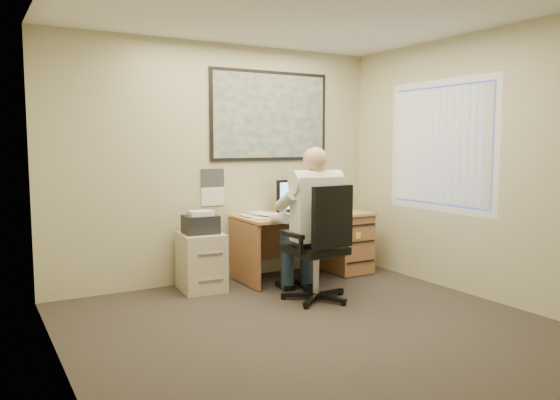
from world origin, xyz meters
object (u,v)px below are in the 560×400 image
office_chair (319,268)px  person (315,224)px  desk (325,237)px  filing_cabinet (201,256)px

office_chair → person: 0.44m
desk → person: person is taller
filing_cabinet → office_chair: office_chair is taller
person → office_chair: bearing=-85.7°
office_chair → desk: bearing=48.3°
filing_cabinet → person: size_ratio=0.56×
desk → person: (-0.74, -0.88, 0.33)m
filing_cabinet → person: (0.86, -0.90, 0.40)m
desk → filing_cabinet: (-1.60, 0.03, -0.08)m
desk → filing_cabinet: 1.60m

